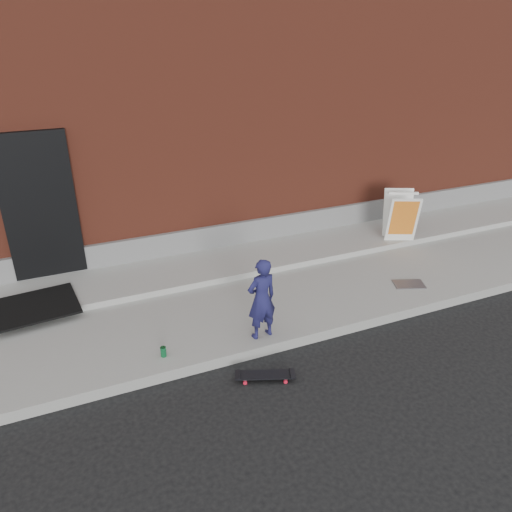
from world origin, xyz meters
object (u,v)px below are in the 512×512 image
pizza_sign (401,216)px  soda_can (163,352)px  skateboard (265,375)px  child (262,299)px

pizza_sign → soda_can: bearing=-161.0°
skateboard → soda_can: 1.30m
soda_can → child: bearing=-3.2°
child → skateboard: child is taller
child → skateboard: size_ratio=1.56×
pizza_sign → soda_can: size_ratio=6.73×
skateboard → soda_can: bearing=145.0°
child → pizza_sign: (3.54, 1.74, -0.01)m
skateboard → pizza_sign: size_ratio=0.80×
child → soda_can: bearing=-10.9°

